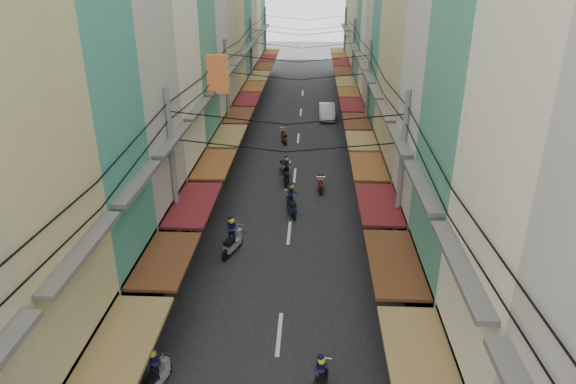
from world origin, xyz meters
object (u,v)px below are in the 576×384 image
(white_car, at_px, (327,118))
(market_umbrella, at_px, (511,346))
(bicycle, at_px, (449,358))
(traffic_sign, at_px, (423,263))

(white_car, bearing_deg, market_umbrella, -82.24)
(bicycle, relative_size, market_umbrella, 0.66)
(bicycle, bearing_deg, white_car, -17.77)
(market_umbrella, height_order, traffic_sign, traffic_sign)
(bicycle, bearing_deg, market_umbrella, -174.36)
(bicycle, bearing_deg, traffic_sign, -14.19)
(white_car, bearing_deg, bicycle, -83.76)
(white_car, distance_m, bicycle, 31.22)
(bicycle, distance_m, traffic_sign, 3.70)
(white_car, relative_size, traffic_sign, 1.67)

